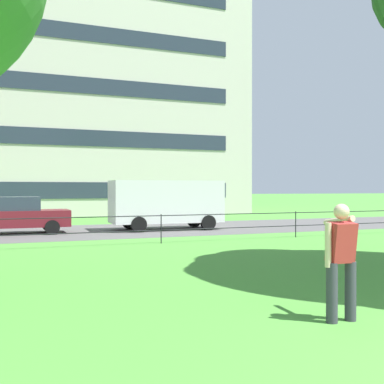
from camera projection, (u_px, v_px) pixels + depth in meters
name	position (u px, v px, depth m)	size (l,w,h in m)	color
street_strip	(122.00, 230.00, 21.67)	(80.00, 7.59, 0.01)	#565454
park_fence	(161.00, 224.00, 16.43)	(32.72, 0.04, 1.00)	black
person_thrower	(341.00, 258.00, 6.75)	(0.52, 0.76, 1.66)	#383842
car_maroon_far_right	(18.00, 215.00, 19.80)	(4.02, 1.85, 1.54)	maroon
panel_van_right	(166.00, 202.00, 21.92)	(5.07, 2.25, 2.24)	white
apartment_building_background	(54.00, 97.00, 37.23)	(28.49, 12.35, 18.02)	beige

